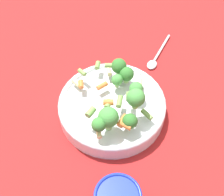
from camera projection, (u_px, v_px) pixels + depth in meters
ground_plane at (112, 112)px, 0.77m from camera, size 3.00×3.00×0.00m
bowl at (112, 107)px, 0.75m from camera, size 0.26×0.26×0.04m
pasta_salad at (120, 97)px, 0.69m from camera, size 0.22×0.21×0.08m
spoon at (156, 58)px, 0.88m from camera, size 0.03×0.15×0.01m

